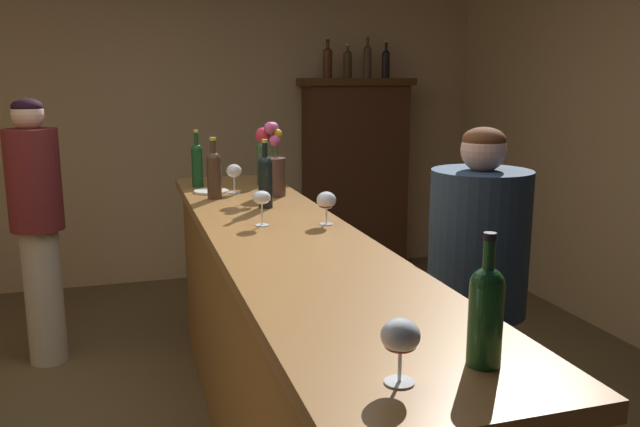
# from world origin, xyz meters

# --- Properties ---
(wall_back) EXTENTS (5.59, 0.12, 2.94)m
(wall_back) POSITION_xyz_m (0.00, 2.90, 1.47)
(wall_back) COLOR tan
(wall_back) RESTS_ON ground
(bar_counter) EXTENTS (0.61, 3.19, 1.08)m
(bar_counter) POSITION_xyz_m (0.26, -0.11, 0.54)
(bar_counter) COLOR brown
(bar_counter) RESTS_ON ground
(display_cabinet) EXTENTS (0.95, 0.40, 1.70)m
(display_cabinet) POSITION_xyz_m (1.58, 2.61, 0.88)
(display_cabinet) COLOR #3D2111
(display_cabinet) RESTS_ON ground
(wine_bottle_malbec) EXTENTS (0.07, 0.07, 0.33)m
(wine_bottle_malbec) POSITION_xyz_m (0.43, 1.08, 1.22)
(wine_bottle_malbec) COLOR #2F452A
(wine_bottle_malbec) RESTS_ON bar_counter
(wine_bottle_syrah) EXTENTS (0.07, 0.07, 0.30)m
(wine_bottle_syrah) POSITION_xyz_m (0.38, -1.48, 1.20)
(wine_bottle_syrah) COLOR #133A19
(wine_bottle_syrah) RESTS_ON bar_counter
(wine_bottle_chardonnay) EXTENTS (0.07, 0.07, 0.32)m
(wine_bottle_chardonnay) POSITION_xyz_m (0.10, 0.70, 1.21)
(wine_bottle_chardonnay) COLOR #432D1E
(wine_bottle_chardonnay) RESTS_ON bar_counter
(wine_bottle_riesling) EXTENTS (0.07, 0.07, 0.33)m
(wine_bottle_riesling) POSITION_xyz_m (0.30, 0.38, 1.22)
(wine_bottle_riesling) COLOR black
(wine_bottle_riesling) RESTS_ON bar_counter
(wine_bottle_merlot) EXTENTS (0.06, 0.06, 0.33)m
(wine_bottle_merlot) POSITION_xyz_m (0.06, 1.10, 1.22)
(wine_bottle_merlot) COLOR #143F1A
(wine_bottle_merlot) RESTS_ON bar_counter
(wine_glass_front) EXTENTS (0.08, 0.08, 0.15)m
(wine_glass_front) POSITION_xyz_m (0.20, 0.00, 1.19)
(wine_glass_front) COLOR white
(wine_glass_front) RESTS_ON bar_counter
(wine_glass_mid) EXTENTS (0.08, 0.08, 0.16)m
(wine_glass_mid) POSITION_xyz_m (0.23, 0.84, 1.19)
(wine_glass_mid) COLOR white
(wine_glass_mid) RESTS_ON bar_counter
(wine_glass_rear) EXTENTS (0.08, 0.08, 0.14)m
(wine_glass_rear) POSITION_xyz_m (0.47, -0.06, 1.18)
(wine_glass_rear) COLOR white
(wine_glass_rear) RESTS_ON bar_counter
(wine_glass_spare) EXTENTS (0.08, 0.08, 0.14)m
(wine_glass_spare) POSITION_xyz_m (0.17, -1.51, 1.17)
(wine_glass_spare) COLOR white
(wine_glass_spare) RESTS_ON bar_counter
(flower_arrangement) EXTENTS (0.15, 0.13, 0.39)m
(flower_arrangement) POSITION_xyz_m (0.41, 0.69, 1.24)
(flower_arrangement) COLOR brown
(flower_arrangement) RESTS_ON bar_counter
(cheese_plate) EXTENTS (0.19, 0.19, 0.01)m
(cheese_plate) POSITION_xyz_m (0.11, 0.89, 1.08)
(cheese_plate) COLOR white
(cheese_plate) RESTS_ON bar_counter
(display_bottle_left) EXTENTS (0.08, 0.08, 0.31)m
(display_bottle_left) POSITION_xyz_m (1.32, 2.61, 1.84)
(display_bottle_left) COLOR #482713
(display_bottle_left) RESTS_ON display_cabinet
(display_bottle_midleft) EXTENTS (0.07, 0.07, 0.28)m
(display_bottle_midleft) POSITION_xyz_m (1.50, 2.61, 1.82)
(display_bottle_midleft) COLOR #3F2E17
(display_bottle_midleft) RESTS_ON display_cabinet
(display_bottle_center) EXTENTS (0.07, 0.07, 0.34)m
(display_bottle_center) POSITION_xyz_m (1.68, 2.61, 1.85)
(display_bottle_center) COLOR #473520
(display_bottle_center) RESTS_ON display_cabinet
(display_bottle_midright) EXTENTS (0.07, 0.07, 0.31)m
(display_bottle_midright) POSITION_xyz_m (1.84, 2.61, 1.83)
(display_bottle_midright) COLOR black
(display_bottle_midright) RESTS_ON display_cabinet
(patron_by_cabinet) EXTENTS (0.30, 0.30, 1.58)m
(patron_by_cabinet) POSITION_xyz_m (-0.85, 1.38, 0.88)
(patron_by_cabinet) COLOR #B9AA90
(patron_by_cabinet) RESTS_ON ground
(bartender) EXTENTS (0.39, 0.39, 1.51)m
(bartender) POSITION_xyz_m (0.96, -0.49, 0.82)
(bartender) COLOR navy
(bartender) RESTS_ON ground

